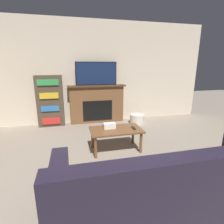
# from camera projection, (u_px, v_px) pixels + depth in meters

# --- Properties ---
(wall_back) EXTENTS (6.23, 0.06, 2.70)m
(wall_back) POSITION_uv_depth(u_px,v_px,m) (97.00, 73.00, 4.76)
(wall_back) COLOR beige
(wall_back) RESTS_ON ground_plane
(fireplace) EXTENTS (1.56, 0.28, 1.04)m
(fireplace) POSITION_uv_depth(u_px,v_px,m) (97.00, 104.00, 4.83)
(fireplace) COLOR brown
(fireplace) RESTS_ON ground_plane
(tv) EXTENTS (1.09, 0.03, 0.61)m
(tv) POSITION_uv_depth(u_px,v_px,m) (96.00, 74.00, 4.61)
(tv) COLOR black
(tv) RESTS_ON fireplace
(couch) EXTENTS (2.33, 0.89, 0.92)m
(couch) POSITION_uv_depth(u_px,v_px,m) (175.00, 195.00, 1.72)
(couch) COLOR black
(couch) RESTS_ON ground_plane
(coffee_table) EXTENTS (0.94, 0.54, 0.42)m
(coffee_table) POSITION_uv_depth(u_px,v_px,m) (116.00, 132.00, 3.21)
(coffee_table) COLOR brown
(coffee_table) RESTS_ON ground_plane
(tissue_box) EXTENTS (0.22, 0.12, 0.10)m
(tissue_box) POSITION_uv_depth(u_px,v_px,m) (109.00, 126.00, 3.23)
(tissue_box) COLOR white
(tissue_box) RESTS_ON coffee_table
(remote_control) EXTENTS (0.04, 0.15, 0.02)m
(remote_control) POSITION_uv_depth(u_px,v_px,m) (133.00, 128.00, 3.23)
(remote_control) COLOR black
(remote_control) RESTS_ON coffee_table
(bookshelf) EXTENTS (0.65, 0.29, 1.32)m
(bookshelf) POSITION_uv_depth(u_px,v_px,m) (50.00, 101.00, 4.50)
(bookshelf) COLOR #4C3D2D
(bookshelf) RESTS_ON ground_plane
(storage_basket) EXTENTS (0.38, 0.38, 0.26)m
(storage_basket) POSITION_uv_depth(u_px,v_px,m) (137.00, 119.00, 4.79)
(storage_basket) COLOR silver
(storage_basket) RESTS_ON ground_plane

